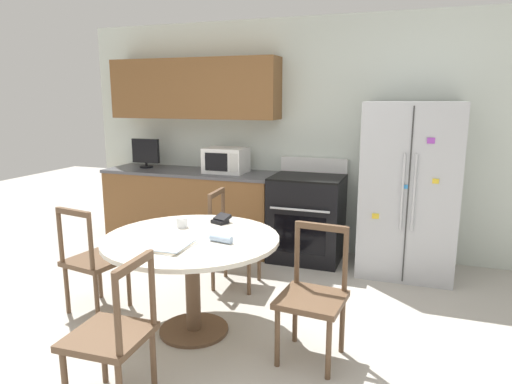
{
  "coord_description": "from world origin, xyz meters",
  "views": [
    {
      "loc": [
        1.31,
        -2.44,
        1.74
      ],
      "look_at": [
        0.04,
        1.15,
        0.95
      ],
      "focal_mm": 32.0,
      "sensor_mm": 36.0,
      "label": 1
    }
  ],
  "objects_px": {
    "dining_chair_near": "(113,336)",
    "dining_chair_right": "(313,297)",
    "candle_glass": "(182,223)",
    "dining_chair_far": "(233,241)",
    "dining_chair_left": "(94,261)",
    "wallet": "(221,220)",
    "countertop_tv": "(146,152)",
    "refrigerator": "(409,189)",
    "microwave": "(226,160)",
    "oven_range": "(307,217)"
  },
  "relations": [
    {
      "from": "dining_chair_near",
      "to": "dining_chair_right",
      "type": "bearing_deg",
      "value": -49.33
    },
    {
      "from": "dining_chair_near",
      "to": "candle_glass",
      "type": "distance_m",
      "value": 1.18
    },
    {
      "from": "dining_chair_far",
      "to": "dining_chair_near",
      "type": "bearing_deg",
      "value": -3.02
    },
    {
      "from": "dining_chair_left",
      "to": "wallet",
      "type": "relative_size",
      "value": 5.59
    },
    {
      "from": "countertop_tv",
      "to": "candle_glass",
      "type": "relative_size",
      "value": 4.04
    },
    {
      "from": "dining_chair_left",
      "to": "refrigerator",
      "type": "bearing_deg",
      "value": 46.38
    },
    {
      "from": "refrigerator",
      "to": "wallet",
      "type": "distance_m",
      "value": 1.98
    },
    {
      "from": "countertop_tv",
      "to": "wallet",
      "type": "relative_size",
      "value": 2.19
    },
    {
      "from": "refrigerator",
      "to": "microwave",
      "type": "distance_m",
      "value": 2.01
    },
    {
      "from": "dining_chair_right",
      "to": "dining_chair_near",
      "type": "bearing_deg",
      "value": 47.89
    },
    {
      "from": "refrigerator",
      "to": "microwave",
      "type": "height_order",
      "value": "refrigerator"
    },
    {
      "from": "microwave",
      "to": "wallet",
      "type": "xyz_separation_m",
      "value": [
        0.59,
        -1.49,
        -0.27
      ]
    },
    {
      "from": "countertop_tv",
      "to": "dining_chair_left",
      "type": "distance_m",
      "value": 2.11
    },
    {
      "from": "dining_chair_far",
      "to": "candle_glass",
      "type": "height_order",
      "value": "dining_chair_far"
    },
    {
      "from": "dining_chair_right",
      "to": "candle_glass",
      "type": "bearing_deg",
      "value": -7.43
    },
    {
      "from": "refrigerator",
      "to": "wallet",
      "type": "height_order",
      "value": "refrigerator"
    },
    {
      "from": "oven_range",
      "to": "candle_glass",
      "type": "height_order",
      "value": "oven_range"
    },
    {
      "from": "wallet",
      "to": "candle_glass",
      "type": "bearing_deg",
      "value": -137.5
    },
    {
      "from": "refrigerator",
      "to": "wallet",
      "type": "xyz_separation_m",
      "value": [
        -1.4,
        -1.4,
        -0.08
      ]
    },
    {
      "from": "refrigerator",
      "to": "candle_glass",
      "type": "bearing_deg",
      "value": -135.45
    },
    {
      "from": "microwave",
      "to": "wallet",
      "type": "height_order",
      "value": "microwave"
    },
    {
      "from": "dining_chair_right",
      "to": "dining_chair_left",
      "type": "relative_size",
      "value": 1.0
    },
    {
      "from": "wallet",
      "to": "dining_chair_right",
      "type": "bearing_deg",
      "value": -28.08
    },
    {
      "from": "countertop_tv",
      "to": "dining_chair_right",
      "type": "xyz_separation_m",
      "value": [
        2.52,
        -1.96,
        -0.65
      ]
    },
    {
      "from": "microwave",
      "to": "dining_chair_near",
      "type": "xyz_separation_m",
      "value": [
        0.51,
        -2.82,
        -0.61
      ]
    },
    {
      "from": "refrigerator",
      "to": "dining_chair_left",
      "type": "distance_m",
      "value": 3.0
    },
    {
      "from": "dining_chair_left",
      "to": "dining_chair_near",
      "type": "xyz_separation_m",
      "value": [
        0.9,
        -0.95,
        0.0
      ]
    },
    {
      "from": "dining_chair_left",
      "to": "wallet",
      "type": "distance_m",
      "value": 1.1
    },
    {
      "from": "dining_chair_left",
      "to": "wallet",
      "type": "bearing_deg",
      "value": 31.03
    },
    {
      "from": "microwave",
      "to": "dining_chair_near",
      "type": "relative_size",
      "value": 0.51
    },
    {
      "from": "dining_chair_right",
      "to": "dining_chair_near",
      "type": "xyz_separation_m",
      "value": [
        -0.94,
        -0.87,
        0.0
      ]
    },
    {
      "from": "oven_range",
      "to": "dining_chair_near",
      "type": "xyz_separation_m",
      "value": [
        -0.45,
        -2.78,
        -0.03
      ]
    },
    {
      "from": "oven_range",
      "to": "microwave",
      "type": "xyz_separation_m",
      "value": [
        -0.97,
        0.04,
        0.57
      ]
    },
    {
      "from": "dining_chair_far",
      "to": "candle_glass",
      "type": "xyz_separation_m",
      "value": [
        -0.14,
        -0.71,
        0.35
      ]
    },
    {
      "from": "microwave",
      "to": "dining_chair_far",
      "type": "bearing_deg",
      "value": -63.73
    },
    {
      "from": "refrigerator",
      "to": "countertop_tv",
      "type": "distance_m",
      "value": 3.07
    },
    {
      "from": "dining_chair_near",
      "to": "wallet",
      "type": "xyz_separation_m",
      "value": [
        0.08,
        1.33,
        0.34
      ]
    },
    {
      "from": "oven_range",
      "to": "dining_chair_right",
      "type": "height_order",
      "value": "oven_range"
    },
    {
      "from": "dining_chair_right",
      "to": "countertop_tv",
      "type": "bearing_deg",
      "value": -32.92
    },
    {
      "from": "microwave",
      "to": "countertop_tv",
      "type": "bearing_deg",
      "value": 179.18
    },
    {
      "from": "oven_range",
      "to": "dining_chair_far",
      "type": "xyz_separation_m",
      "value": [
        -0.48,
        -0.95,
        -0.03
      ]
    },
    {
      "from": "dining_chair_right",
      "to": "dining_chair_left",
      "type": "xyz_separation_m",
      "value": [
        -1.84,
        0.08,
        0.0
      ]
    },
    {
      "from": "refrigerator",
      "to": "dining_chair_right",
      "type": "xyz_separation_m",
      "value": [
        -0.54,
        -1.86,
        -0.42
      ]
    },
    {
      "from": "countertop_tv",
      "to": "wallet",
      "type": "distance_m",
      "value": 2.26
    },
    {
      "from": "wallet",
      "to": "dining_chair_far",
      "type": "bearing_deg",
      "value": 101.46
    },
    {
      "from": "microwave",
      "to": "dining_chair_far",
      "type": "distance_m",
      "value": 1.26
    },
    {
      "from": "refrigerator",
      "to": "countertop_tv",
      "type": "height_order",
      "value": "refrigerator"
    },
    {
      "from": "countertop_tv",
      "to": "dining_chair_near",
      "type": "relative_size",
      "value": 0.39
    },
    {
      "from": "countertop_tv",
      "to": "dining_chair_left",
      "type": "height_order",
      "value": "countertop_tv"
    },
    {
      "from": "candle_glass",
      "to": "wallet",
      "type": "bearing_deg",
      "value": 42.5
    }
  ]
}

